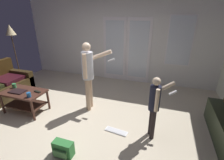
# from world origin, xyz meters

# --- Properties ---
(ground_plane) EXTENTS (6.23, 5.27, 0.02)m
(ground_plane) POSITION_xyz_m (0.00, 0.00, -0.01)
(ground_plane) COLOR #C3B59B
(wall_back_with_doors) EXTENTS (6.23, 0.09, 2.57)m
(wall_back_with_doors) POSITION_xyz_m (0.08, 2.60, 1.25)
(wall_back_with_doors) COLOR silver
(wall_back_with_doors) RESTS_ON ground_plane
(coffee_table) EXTENTS (0.91, 0.55, 0.50)m
(coffee_table) POSITION_xyz_m (-1.34, 0.01, 0.36)
(coffee_table) COLOR #41251C
(coffee_table) RESTS_ON ground_plane
(person_adult) EXTENTS (0.66, 0.48, 1.55)m
(person_adult) POSITION_xyz_m (-0.00, 0.58, 0.93)
(person_adult) COLOR tan
(person_adult) RESTS_ON ground_plane
(person_child) EXTENTS (0.45, 0.42, 1.16)m
(person_child) POSITION_xyz_m (1.47, 0.08, 0.70)
(person_child) COLOR black
(person_child) RESTS_ON ground_plane
(floor_lamp) EXTENTS (0.28, 0.28, 1.80)m
(floor_lamp) POSITION_xyz_m (-2.79, 1.25, 1.52)
(floor_lamp) COLOR #332927
(floor_lamp) RESTS_ON ground_plane
(backpack) EXTENTS (0.32, 0.18, 0.25)m
(backpack) POSITION_xyz_m (0.19, -0.81, 0.12)
(backpack) COLOR #2E6F35
(backpack) RESTS_ON ground_plane
(loose_keyboard) EXTENTS (0.45, 0.18, 0.02)m
(loose_keyboard) POSITION_xyz_m (0.83, -0.02, 0.01)
(loose_keyboard) COLOR white
(loose_keyboard) RESTS_ON ground_plane
(laptop_closed) EXTENTS (0.34, 0.23, 0.02)m
(laptop_closed) POSITION_xyz_m (-1.43, -0.04, 0.51)
(laptop_closed) COLOR black
(laptop_closed) RESTS_ON coffee_table
(cup_near_edge) EXTENTS (0.08, 0.08, 0.10)m
(cup_near_edge) POSITION_xyz_m (-1.01, -0.15, 0.55)
(cup_near_edge) COLOR #1E5492
(cup_near_edge) RESTS_ON coffee_table
(cup_by_laptop) EXTENTS (0.09, 0.09, 0.10)m
(cup_by_laptop) POSITION_xyz_m (-1.68, 0.10, 0.55)
(cup_by_laptop) COLOR #3A824A
(cup_by_laptop) RESTS_ON coffee_table
(tv_remote_black) EXTENTS (0.18, 0.08, 0.02)m
(tv_remote_black) POSITION_xyz_m (-1.01, 0.08, 0.51)
(tv_remote_black) COLOR black
(tv_remote_black) RESTS_ON coffee_table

